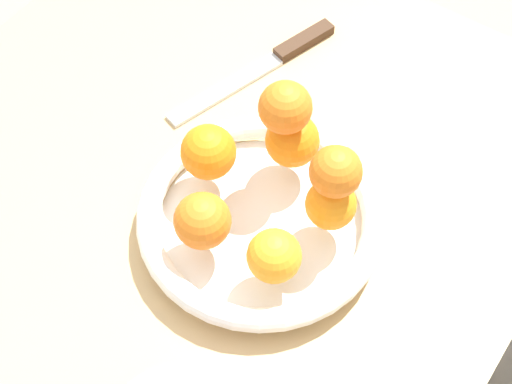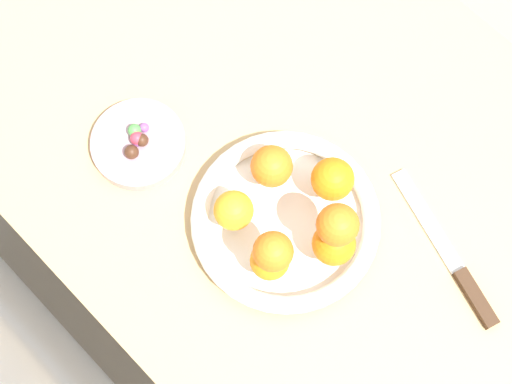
{
  "view_description": "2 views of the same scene",
  "coord_description": "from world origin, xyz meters",
  "px_view_note": "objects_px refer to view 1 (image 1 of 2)",
  "views": [
    {
      "loc": [
        0.26,
        0.35,
        1.5
      ],
      "look_at": [
        -0.09,
        0.1,
        0.85
      ],
      "focal_mm": 55.0,
      "sensor_mm": 36.0,
      "label": 1
    },
    {
      "loc": [
        -0.31,
        0.35,
        1.85
      ],
      "look_at": [
        -0.08,
        0.12,
        0.87
      ],
      "focal_mm": 55.0,
      "sensor_mm": 36.0,
      "label": 2
    }
  ],
  "objects_px": {
    "orange_0": "(202,221)",
    "orange_1": "(274,256)",
    "fruit_bowl": "(261,219)",
    "orange_4": "(208,152)",
    "orange_5": "(285,107)",
    "dining_table": "(143,297)",
    "orange_2": "(331,204)",
    "knife": "(268,63)",
    "orange_6": "(336,172)",
    "orange_3": "(292,140)"
  },
  "relations": [
    {
      "from": "fruit_bowl",
      "to": "knife",
      "type": "relative_size",
      "value": 1.08
    },
    {
      "from": "dining_table",
      "to": "orange_5",
      "type": "xyz_separation_m",
      "value": [
        -0.19,
        0.07,
        0.22
      ]
    },
    {
      "from": "orange_0",
      "to": "orange_1",
      "type": "height_order",
      "value": "orange_0"
    },
    {
      "from": "dining_table",
      "to": "orange_0",
      "type": "height_order",
      "value": "orange_0"
    },
    {
      "from": "orange_3",
      "to": "knife",
      "type": "bearing_deg",
      "value": -137.07
    },
    {
      "from": "orange_3",
      "to": "orange_4",
      "type": "xyz_separation_m",
      "value": [
        0.07,
        -0.07,
        0.0
      ]
    },
    {
      "from": "fruit_bowl",
      "to": "orange_4",
      "type": "xyz_separation_m",
      "value": [
        -0.01,
        -0.08,
        0.05
      ]
    },
    {
      "from": "fruit_bowl",
      "to": "orange_6",
      "type": "xyz_separation_m",
      "value": [
        -0.04,
        0.06,
        0.1
      ]
    },
    {
      "from": "orange_3",
      "to": "knife",
      "type": "relative_size",
      "value": 0.24
    },
    {
      "from": "orange_6",
      "to": "orange_5",
      "type": "bearing_deg",
      "value": -112.5
    },
    {
      "from": "fruit_bowl",
      "to": "orange_1",
      "type": "xyz_separation_m",
      "value": [
        0.05,
        0.05,
        0.05
      ]
    },
    {
      "from": "orange_0",
      "to": "fruit_bowl",
      "type": "bearing_deg",
      "value": 152.9
    },
    {
      "from": "orange_5",
      "to": "knife",
      "type": "distance_m",
      "value": 0.22
    },
    {
      "from": "fruit_bowl",
      "to": "orange_1",
      "type": "relative_size",
      "value": 4.84
    },
    {
      "from": "orange_1",
      "to": "knife",
      "type": "bearing_deg",
      "value": -144.63
    },
    {
      "from": "orange_1",
      "to": "dining_table",
      "type": "bearing_deg",
      "value": -66.48
    },
    {
      "from": "orange_1",
      "to": "orange_0",
      "type": "bearing_deg",
      "value": -83.83
    },
    {
      "from": "knife",
      "to": "orange_4",
      "type": "bearing_deg",
      "value": 15.53
    },
    {
      "from": "orange_1",
      "to": "orange_5",
      "type": "distance_m",
      "value": 0.16
    },
    {
      "from": "orange_0",
      "to": "orange_4",
      "type": "bearing_deg",
      "value": -147.28
    },
    {
      "from": "dining_table",
      "to": "orange_1",
      "type": "bearing_deg",
      "value": 113.52
    },
    {
      "from": "orange_0",
      "to": "orange_1",
      "type": "relative_size",
      "value": 1.07
    },
    {
      "from": "orange_1",
      "to": "orange_6",
      "type": "bearing_deg",
      "value": 171.92
    },
    {
      "from": "orange_4",
      "to": "knife",
      "type": "bearing_deg",
      "value": -164.47
    },
    {
      "from": "orange_6",
      "to": "knife",
      "type": "relative_size",
      "value": 0.21
    },
    {
      "from": "fruit_bowl",
      "to": "orange_5",
      "type": "bearing_deg",
      "value": -165.04
    },
    {
      "from": "dining_table",
      "to": "orange_6",
      "type": "relative_size",
      "value": 20.25
    },
    {
      "from": "fruit_bowl",
      "to": "orange_2",
      "type": "distance_m",
      "value": 0.09
    },
    {
      "from": "orange_2",
      "to": "knife",
      "type": "height_order",
      "value": "orange_2"
    },
    {
      "from": "orange_1",
      "to": "knife",
      "type": "relative_size",
      "value": 0.22
    },
    {
      "from": "orange_4",
      "to": "orange_5",
      "type": "distance_m",
      "value": 0.1
    },
    {
      "from": "orange_1",
      "to": "knife",
      "type": "height_order",
      "value": "orange_1"
    },
    {
      "from": "fruit_bowl",
      "to": "knife",
      "type": "bearing_deg",
      "value": -147.45
    },
    {
      "from": "orange_5",
      "to": "dining_table",
      "type": "bearing_deg",
      "value": -21.24
    },
    {
      "from": "orange_0",
      "to": "orange_5",
      "type": "bearing_deg",
      "value": 174.74
    },
    {
      "from": "dining_table",
      "to": "knife",
      "type": "xyz_separation_m",
      "value": [
        -0.32,
        -0.04,
        0.09
      ]
    },
    {
      "from": "fruit_bowl",
      "to": "orange_0",
      "type": "relative_size",
      "value": 4.51
    },
    {
      "from": "orange_0",
      "to": "orange_3",
      "type": "height_order",
      "value": "same"
    },
    {
      "from": "orange_1",
      "to": "orange_2",
      "type": "xyz_separation_m",
      "value": [
        -0.09,
        0.01,
        -0.0
      ]
    },
    {
      "from": "orange_6",
      "to": "knife",
      "type": "height_order",
      "value": "orange_6"
    },
    {
      "from": "fruit_bowl",
      "to": "knife",
      "type": "xyz_separation_m",
      "value": [
        -0.21,
        -0.13,
        -0.02
      ]
    },
    {
      "from": "orange_0",
      "to": "orange_1",
      "type": "xyz_separation_m",
      "value": [
        -0.01,
        0.08,
        -0.0
      ]
    },
    {
      "from": "orange_2",
      "to": "orange_3",
      "type": "height_order",
      "value": "orange_3"
    },
    {
      "from": "orange_0",
      "to": "orange_5",
      "type": "distance_m",
      "value": 0.15
    },
    {
      "from": "dining_table",
      "to": "orange_2",
      "type": "relative_size",
      "value": 19.96
    },
    {
      "from": "dining_table",
      "to": "knife",
      "type": "relative_size",
      "value": 4.32
    },
    {
      "from": "orange_4",
      "to": "knife",
      "type": "xyz_separation_m",
      "value": [
        -0.2,
        -0.05,
        -0.07
      ]
    },
    {
      "from": "orange_2",
      "to": "knife",
      "type": "xyz_separation_m",
      "value": [
        -0.17,
        -0.2,
        -0.06
      ]
    },
    {
      "from": "orange_1",
      "to": "orange_3",
      "type": "distance_m",
      "value": 0.15
    },
    {
      "from": "orange_1",
      "to": "orange_3",
      "type": "height_order",
      "value": "orange_3"
    }
  ]
}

